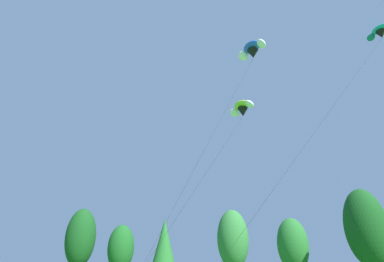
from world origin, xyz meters
The scene contains 9 objects.
treeline_tree_a centered at (-35.94, 46.71, 7.75)m, with size 5.26×5.26×12.80m.
treeline_tree_b centered at (-27.82, 47.98, 5.84)m, with size 4.40×4.40×9.64m.
treeline_tree_c centered at (-18.74, 47.00, 6.23)m, with size 3.79×3.79×9.95m.
treeline_tree_d centered at (-9.17, 51.71, 6.86)m, with size 4.86×4.86×11.33m.
treeline_tree_e centered at (-0.08, 51.35, 5.70)m, with size 4.34×4.34×9.42m.
treeline_tree_f centered at (9.58, 48.10, 7.28)m, with size 5.05×5.05×12.02m.
parafoil_kite_high_lime_white centered at (0.62, 29.23, 17.16)m, with size 6.07×11.44×16.36m.
parafoil_kite_mid_teal centered at (14.22, 32.70, 24.15)m, with size 14.23×15.73×23.23m.
parafoil_kite_far_blue_white centered at (2.24, 28.79, 23.34)m, with size 7.86×10.99×22.69m.
Camera 1 is at (9.36, 0.81, 2.30)m, focal length 30.91 mm.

